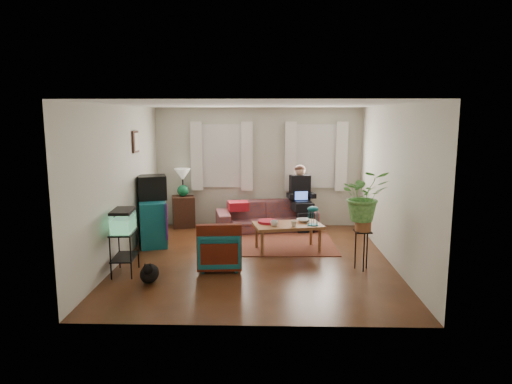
{
  "coord_description": "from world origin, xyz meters",
  "views": [
    {
      "loc": [
        0.21,
        -7.49,
        2.42
      ],
      "look_at": [
        0.0,
        0.4,
        1.1
      ],
      "focal_mm": 32.0,
      "sensor_mm": 36.0,
      "label": 1
    }
  ],
  "objects_px": {
    "dresser": "(153,222)",
    "armchair": "(220,247)",
    "aquarium_stand": "(125,253)",
    "side_table": "(184,211)",
    "sofa": "(266,211)",
    "plant_stand": "(362,250)",
    "coffee_table": "(288,237)"
  },
  "relations": [
    {
      "from": "side_table",
      "to": "coffee_table",
      "type": "bearing_deg",
      "value": -38.95
    },
    {
      "from": "armchair",
      "to": "sofa",
      "type": "bearing_deg",
      "value": -111.42
    },
    {
      "from": "aquarium_stand",
      "to": "coffee_table",
      "type": "xyz_separation_m",
      "value": [
        2.57,
        1.28,
        -0.09
      ]
    },
    {
      "from": "aquarium_stand",
      "to": "armchair",
      "type": "bearing_deg",
      "value": 8.15
    },
    {
      "from": "dresser",
      "to": "armchair",
      "type": "distance_m",
      "value": 1.98
    },
    {
      "from": "dresser",
      "to": "armchair",
      "type": "xyz_separation_m",
      "value": [
        1.43,
        -1.37,
        -0.08
      ]
    },
    {
      "from": "plant_stand",
      "to": "side_table",
      "type": "bearing_deg",
      "value": 140.2
    },
    {
      "from": "armchair",
      "to": "side_table",
      "type": "bearing_deg",
      "value": -73.21
    },
    {
      "from": "dresser",
      "to": "armchair",
      "type": "height_order",
      "value": "dresser"
    },
    {
      "from": "aquarium_stand",
      "to": "sofa",
      "type": "bearing_deg",
      "value": 47.78
    },
    {
      "from": "sofa",
      "to": "side_table",
      "type": "relative_size",
      "value": 3.1
    },
    {
      "from": "armchair",
      "to": "plant_stand",
      "type": "relative_size",
      "value": 1.08
    },
    {
      "from": "side_table",
      "to": "plant_stand",
      "type": "xyz_separation_m",
      "value": [
        3.36,
        -2.8,
        -0.02
      ]
    },
    {
      "from": "armchair",
      "to": "plant_stand",
      "type": "height_order",
      "value": "armchair"
    },
    {
      "from": "dresser",
      "to": "plant_stand",
      "type": "bearing_deg",
      "value": -37.97
    },
    {
      "from": "dresser",
      "to": "aquarium_stand",
      "type": "relative_size",
      "value": 1.41
    },
    {
      "from": "side_table",
      "to": "plant_stand",
      "type": "distance_m",
      "value": 4.37
    },
    {
      "from": "coffee_table",
      "to": "plant_stand",
      "type": "xyz_separation_m",
      "value": [
        1.14,
        -1.0,
        0.07
      ]
    },
    {
      "from": "dresser",
      "to": "aquarium_stand",
      "type": "height_order",
      "value": "dresser"
    },
    {
      "from": "dresser",
      "to": "armchair",
      "type": "bearing_deg",
      "value": -60.8
    },
    {
      "from": "aquarium_stand",
      "to": "dresser",
      "type": "bearing_deg",
      "value": 85.3
    },
    {
      "from": "side_table",
      "to": "dresser",
      "type": "bearing_deg",
      "value": -103.83
    },
    {
      "from": "side_table",
      "to": "armchair",
      "type": "distance_m",
      "value": 2.96
    },
    {
      "from": "sofa",
      "to": "side_table",
      "type": "bearing_deg",
      "value": 160.06
    },
    {
      "from": "coffee_table",
      "to": "dresser",
      "type": "bearing_deg",
      "value": 158.26
    },
    {
      "from": "sofa",
      "to": "aquarium_stand",
      "type": "distance_m",
      "value": 3.55
    },
    {
      "from": "dresser",
      "to": "coffee_table",
      "type": "distance_m",
      "value": 2.6
    },
    {
      "from": "side_table",
      "to": "dresser",
      "type": "height_order",
      "value": "dresser"
    },
    {
      "from": "sofa",
      "to": "aquarium_stand",
      "type": "xyz_separation_m",
      "value": [
        -2.18,
        -2.8,
        -0.08
      ]
    },
    {
      "from": "sofa",
      "to": "armchair",
      "type": "bearing_deg",
      "value": -118.32
    },
    {
      "from": "side_table",
      "to": "aquarium_stand",
      "type": "xyz_separation_m",
      "value": [
        -0.35,
        -3.07,
        -0.0
      ]
    },
    {
      "from": "dresser",
      "to": "plant_stand",
      "type": "height_order",
      "value": "dresser"
    }
  ]
}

